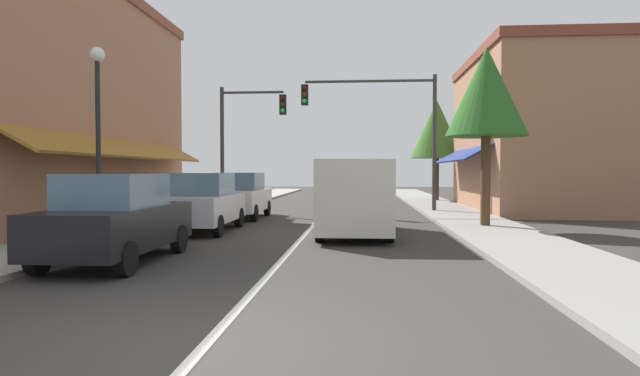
{
  "coord_description": "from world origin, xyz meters",
  "views": [
    {
      "loc": [
        1.63,
        -5.17,
        1.81
      ],
      "look_at": [
        0.23,
        12.44,
        1.26
      ],
      "focal_mm": 29.56,
      "sensor_mm": 36.0,
      "label": 1
    }
  ],
  "objects": [
    {
      "name": "van_in_lane",
      "position": [
        1.43,
        9.91,
        1.15
      ],
      "size": [
        2.05,
        5.2,
        2.12
      ],
      "rotation": [
        0.0,
        0.0,
        0.01
      ],
      "color": "beige",
      "rests_on": "ground"
    },
    {
      "name": "sidewalk_right",
      "position": [
        5.5,
        18.0,
        0.06
      ],
      "size": [
        2.6,
        56.0,
        0.12
      ],
      "primitive_type": "cube",
      "color": "gray",
      "rests_on": "ground"
    },
    {
      "name": "tree_right_near",
      "position": [
        5.52,
        11.75,
        4.28
      ],
      "size": [
        2.54,
        2.54,
        5.72
      ],
      "color": "#4C331E",
      "rests_on": "ground"
    },
    {
      "name": "tree_right_far",
      "position": [
        6.06,
        26.53,
        4.31
      ],
      "size": [
        3.12,
        3.12,
        6.05
      ],
      "color": "#4C331E",
      "rests_on": "ground"
    },
    {
      "name": "ground_plane",
      "position": [
        0.0,
        18.0,
        0.0
      ],
      "size": [
        80.0,
        80.0,
        0.0
      ],
      "primitive_type": "plane",
      "color": "#33302D"
    },
    {
      "name": "parked_car_nearest_left",
      "position": [
        -3.22,
        4.88,
        0.88
      ],
      "size": [
        1.81,
        4.11,
        1.77
      ],
      "rotation": [
        0.0,
        0.0,
        0.01
      ],
      "color": "black",
      "rests_on": "ground"
    },
    {
      "name": "parked_car_second_left",
      "position": [
        -3.13,
        10.35,
        0.88
      ],
      "size": [
        1.84,
        4.13,
        1.77
      ],
      "rotation": [
        0.0,
        0.0,
        0.02
      ],
      "color": "#B7BABF",
      "rests_on": "ground"
    },
    {
      "name": "street_lamp_left_near",
      "position": [
        -4.92,
        7.49,
        3.29
      ],
      "size": [
        0.36,
        0.36,
        4.9
      ],
      "color": "black",
      "rests_on": "ground"
    },
    {
      "name": "lane_center_stripe",
      "position": [
        0.0,
        18.0,
        0.0
      ],
      "size": [
        0.14,
        52.0,
        0.01
      ],
      "primitive_type": "cube",
      "color": "silver",
      "rests_on": "ground"
    },
    {
      "name": "storefront_left_block",
      "position": [
        -9.02,
        12.0,
        4.18
      ],
      "size": [
        5.76,
        14.2,
        8.36
      ],
      "color": "#9E6B4C",
      "rests_on": "ground"
    },
    {
      "name": "sidewalk_left",
      "position": [
        -5.5,
        18.0,
        0.06
      ],
      "size": [
        2.6,
        56.0,
        0.12
      ],
      "primitive_type": "cube",
      "color": "gray",
      "rests_on": "ground"
    },
    {
      "name": "traffic_signal_left_corner",
      "position": [
        -3.8,
        18.68,
        3.75
      ],
      "size": [
        3.1,
        0.5,
        5.69
      ],
      "color": "#333333",
      "rests_on": "ground"
    },
    {
      "name": "traffic_signal_mast_arm",
      "position": [
        2.79,
        18.13,
        4.16
      ],
      "size": [
        5.92,
        0.5,
        6.04
      ],
      "color": "#333333",
      "rests_on": "ground"
    },
    {
      "name": "storefront_right_block",
      "position": [
        9.32,
        20.0,
        3.61
      ],
      "size": [
        6.36,
        10.2,
        7.21
      ],
      "color": "#9E6B4C",
      "rests_on": "ground"
    },
    {
      "name": "parked_car_third_left",
      "position": [
        -3.05,
        14.94,
        0.88
      ],
      "size": [
        1.8,
        4.11,
        1.77
      ],
      "rotation": [
        0.0,
        0.0,
        0.0
      ],
      "color": "silver",
      "rests_on": "ground"
    }
  ]
}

